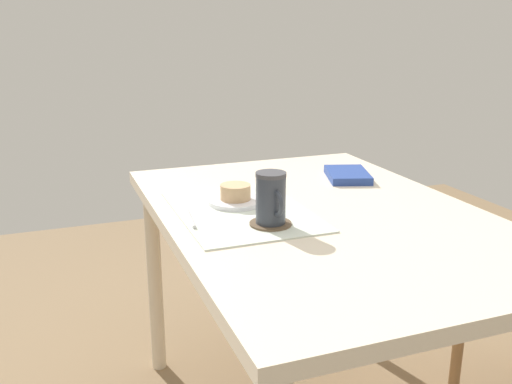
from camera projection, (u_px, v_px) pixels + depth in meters
dining_table at (321, 239)px, 1.51m from camera, size 1.20×0.82×0.72m
placemat at (242, 211)px, 1.49m from camera, size 0.46×0.33×0.00m
pastry_plate at (236, 201)px, 1.54m from camera, size 0.15×0.15×0.01m
pastry at (235, 192)px, 1.54m from camera, size 0.08×0.08×0.04m
coffee_coaster at (271, 224)px, 1.38m from camera, size 0.10×0.10×0.00m
coffee_mug at (271, 198)px, 1.36m from camera, size 0.11×0.07×0.13m
teaspoon at (191, 218)px, 1.41m from camera, size 0.13×0.02×0.01m
small_book at (348, 175)px, 1.81m from camera, size 0.21×0.17×0.02m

